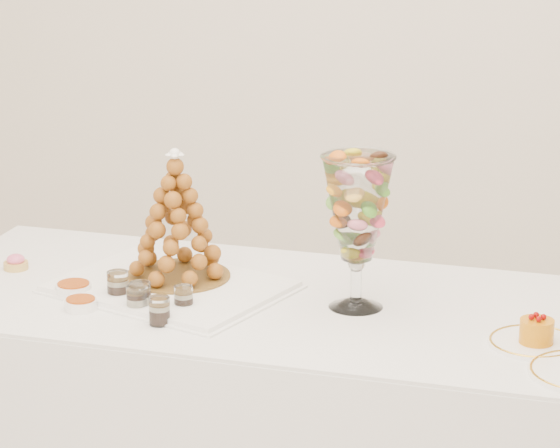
% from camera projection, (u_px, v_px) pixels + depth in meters
% --- Properties ---
extents(buffet_table, '(2.03, 0.83, 0.77)m').
position_uv_depth(buffet_table, '(303.00, 441.00, 3.46)').
color(buffet_table, white).
rests_on(buffet_table, ground).
extents(lace_tray, '(0.65, 0.56, 0.02)m').
position_uv_depth(lace_tray, '(170.00, 287.00, 3.44)').
color(lace_tray, white).
rests_on(lace_tray, buffet_table).
extents(macaron_vase, '(0.18, 0.18, 0.39)m').
position_uv_depth(macaron_vase, '(357.00, 210.00, 3.25)').
color(macaron_vase, white).
rests_on(macaron_vase, buffet_table).
extents(cake_plate, '(0.21, 0.21, 0.01)m').
position_uv_depth(cake_plate, '(533.00, 343.00, 3.08)').
color(cake_plate, white).
rests_on(cake_plate, buffet_table).
extents(pink_tart, '(0.07, 0.07, 0.04)m').
position_uv_depth(pink_tart, '(16.00, 263.00, 3.60)').
color(pink_tart, tan).
rests_on(pink_tart, buffet_table).
extents(verrine_a, '(0.06, 0.06, 0.07)m').
position_uv_depth(verrine_a, '(118.00, 286.00, 3.36)').
color(verrine_a, white).
rests_on(verrine_a, buffet_table).
extents(verrine_b, '(0.06, 0.06, 0.07)m').
position_uv_depth(verrine_b, '(140.00, 297.00, 3.29)').
color(verrine_b, white).
rests_on(verrine_b, buffet_table).
extents(verrine_c, '(0.05, 0.05, 0.06)m').
position_uv_depth(verrine_c, '(184.00, 298.00, 3.29)').
color(verrine_c, white).
rests_on(verrine_c, buffet_table).
extents(verrine_d, '(0.06, 0.06, 0.07)m').
position_uv_depth(verrine_d, '(137.00, 299.00, 3.28)').
color(verrine_d, white).
rests_on(verrine_d, buffet_table).
extents(verrine_e, '(0.06, 0.06, 0.07)m').
position_uv_depth(verrine_e, '(159.00, 311.00, 3.20)').
color(verrine_e, white).
rests_on(verrine_e, buffet_table).
extents(ramekin_back, '(0.09, 0.09, 0.03)m').
position_uv_depth(ramekin_back, '(74.00, 290.00, 3.40)').
color(ramekin_back, white).
rests_on(ramekin_back, buffet_table).
extents(ramekin_front, '(0.08, 0.08, 0.03)m').
position_uv_depth(ramekin_front, '(81.00, 305.00, 3.30)').
color(ramekin_front, white).
rests_on(ramekin_front, buffet_table).
extents(croquembouche, '(0.28, 0.28, 0.35)m').
position_uv_depth(croquembouche, '(176.00, 215.00, 3.44)').
color(croquembouche, brown).
rests_on(croquembouche, lace_tray).
extents(mousse_cake, '(0.08, 0.08, 0.07)m').
position_uv_depth(mousse_cake, '(537.00, 331.00, 3.06)').
color(mousse_cake, orange).
rests_on(mousse_cake, cake_plate).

